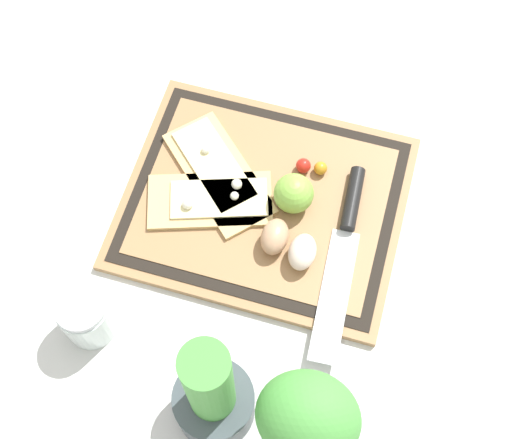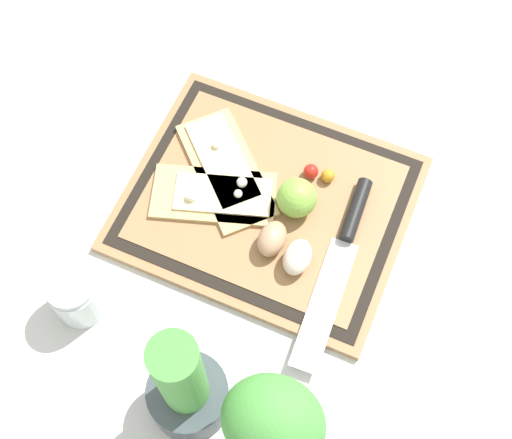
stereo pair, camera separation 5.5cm
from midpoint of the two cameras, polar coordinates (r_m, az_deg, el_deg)
name	(u,v)px [view 2 (the right image)]	position (r m, az deg, el deg)	size (l,w,h in m)	color
ground_plane	(267,205)	(1.07, 2.38, 1.05)	(6.00, 6.00, 0.00)	silver
cutting_board	(267,203)	(1.06, 2.39, 1.23)	(0.41, 0.34, 0.02)	#997047
pizza_slice_near	(226,168)	(1.08, -0.97, 4.10)	(0.21, 0.20, 0.02)	tan
pizza_slice_far	(216,195)	(1.05, -1.76, 1.88)	(0.20, 0.14, 0.02)	tan
knife	(346,240)	(1.03, 8.73, -1.70)	(0.05, 0.30, 0.02)	silver
egg_brown	(272,239)	(1.01, 2.87, -1.63)	(0.04, 0.06, 0.04)	tan
egg_pink	(297,257)	(1.00, 4.92, -3.11)	(0.04, 0.06, 0.04)	beige
lime	(297,198)	(1.03, 4.81, 1.65)	(0.06, 0.06, 0.06)	#7FB742
cherry_tomato_red	(311,171)	(1.07, 5.90, 3.78)	(0.02, 0.02, 0.02)	red
cherry_tomato_yellow	(328,176)	(1.07, 7.25, 3.40)	(0.02, 0.02, 0.02)	orange
herb_pot	(186,389)	(0.89, -3.82, -13.48)	(0.10, 0.10, 0.25)	#3D474C
sauce_jar	(77,296)	(1.00, -12.58, -6.08)	(0.07, 0.07, 0.09)	silver
herb_glass	(273,427)	(0.84, 3.29, -16.35)	(0.12, 0.10, 0.21)	silver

